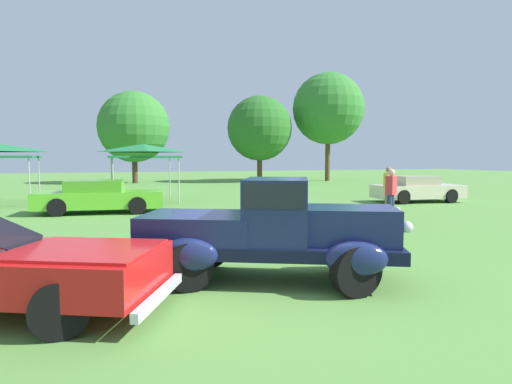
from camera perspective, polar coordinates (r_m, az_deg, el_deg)
The scene contains 11 objects.
ground_plane at distance 7.27m, azimuth 0.74°, elevation -11.69°, with size 120.00×120.00×0.00m, color #568C3D.
feature_pickup_truck at distance 7.08m, azimuth 2.12°, elevation -4.95°, with size 4.41×3.15×1.70m.
neighbor_convertible at distance 6.66m, azimuth -30.69°, elevation -8.69°, with size 4.79×3.50×1.40m.
show_car_lime at distance 16.92m, azimuth -20.21°, elevation -0.62°, with size 4.71×2.25×1.22m.
show_car_cream at distance 21.23m, azimuth 20.76°, elevation 0.35°, with size 4.22×2.18×1.22m.
spectator_between_cars at distance 17.79m, azimuth 17.26°, elevation 0.71°, with size 0.32×0.44×1.69m.
spectator_by_row at distance 14.51m, azimuth 17.62°, elevation -0.11°, with size 0.47×0.41×1.69m.
canopy_tent_center_field at distance 20.62m, azimuth -14.85°, elevation 5.45°, with size 3.12×3.12×2.71m.
treeline_mid_left at distance 36.71m, azimuth -16.02°, elevation 8.36°, with size 5.81×5.81×7.53m.
treeline_center at distance 37.18m, azimuth 0.49°, elevation 8.50°, with size 5.59×5.59×7.43m.
treeline_mid_right at distance 39.64m, azimuth 9.64°, elevation 10.92°, with size 6.43×6.43×9.74m.
Camera 1 is at (-2.44, -6.54, 2.02)m, focal length 29.89 mm.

